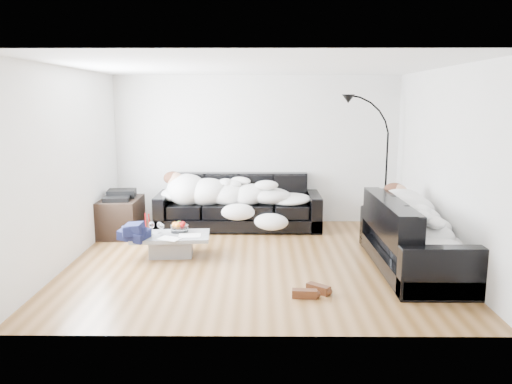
{
  "coord_description": "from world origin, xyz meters",
  "views": [
    {
      "loc": [
        0.06,
        -6.58,
        2.17
      ],
      "look_at": [
        0.0,
        0.3,
        0.9
      ],
      "focal_mm": 35.0,
      "sensor_mm": 36.0,
      "label": 1
    }
  ],
  "objects_px": {
    "wine_glass_c": "(162,229)",
    "wine_glass_b": "(152,228)",
    "sofa_right": "(415,235)",
    "floor_lamp": "(386,170)",
    "stereo": "(120,195)",
    "shoes": "(311,291)",
    "candle_right": "(149,222)",
    "candle_left": "(146,222)",
    "coffee_table": "(171,245)",
    "wine_glass_a": "(159,228)",
    "sleeper_back": "(238,191)",
    "av_cabinet": "(121,217)",
    "sofa_back": "(239,202)",
    "fruit_bowl": "(180,227)",
    "sleeper_right": "(416,220)"
  },
  "relations": [
    {
      "from": "sleeper_right",
      "to": "stereo",
      "type": "height_order",
      "value": "sleeper_right"
    },
    {
      "from": "wine_glass_b",
      "to": "fruit_bowl",
      "type": "bearing_deg",
      "value": 24.24
    },
    {
      "from": "sofa_back",
      "to": "wine_glass_b",
      "type": "bearing_deg",
      "value": -125.76
    },
    {
      "from": "sofa_back",
      "to": "candle_right",
      "type": "height_order",
      "value": "sofa_back"
    },
    {
      "from": "sofa_back",
      "to": "coffee_table",
      "type": "distance_m",
      "value": 1.84
    },
    {
      "from": "candle_right",
      "to": "floor_lamp",
      "type": "xyz_separation_m",
      "value": [
        3.76,
        1.39,
        0.57
      ]
    },
    {
      "from": "sofa_right",
      "to": "wine_glass_b",
      "type": "relative_size",
      "value": 12.02
    },
    {
      "from": "sleeper_back",
      "to": "fruit_bowl",
      "type": "relative_size",
      "value": 9.22
    },
    {
      "from": "wine_glass_c",
      "to": "wine_glass_b",
      "type": "bearing_deg",
      "value": 176.38
    },
    {
      "from": "candle_left",
      "to": "floor_lamp",
      "type": "height_order",
      "value": "floor_lamp"
    },
    {
      "from": "wine_glass_a",
      "to": "sofa_right",
      "type": "bearing_deg",
      "value": -9.68
    },
    {
      "from": "sleeper_back",
      "to": "shoes",
      "type": "xyz_separation_m",
      "value": [
        0.94,
        -2.97,
        -0.6
      ]
    },
    {
      "from": "sofa_right",
      "to": "stereo",
      "type": "relative_size",
      "value": 5.15
    },
    {
      "from": "floor_lamp",
      "to": "wine_glass_b",
      "type": "bearing_deg",
      "value": -134.49
    },
    {
      "from": "shoes",
      "to": "stereo",
      "type": "bearing_deg",
      "value": 154.64
    },
    {
      "from": "sofa_back",
      "to": "shoes",
      "type": "distance_m",
      "value": 3.19
    },
    {
      "from": "sofa_right",
      "to": "fruit_bowl",
      "type": "xyz_separation_m",
      "value": [
        -3.16,
        0.66,
        -0.07
      ]
    },
    {
      "from": "av_cabinet",
      "to": "stereo",
      "type": "xyz_separation_m",
      "value": [
        0.0,
        0.0,
        0.37
      ]
    },
    {
      "from": "fruit_bowl",
      "to": "floor_lamp",
      "type": "bearing_deg",
      "value": 24.4
    },
    {
      "from": "candle_right",
      "to": "floor_lamp",
      "type": "relative_size",
      "value": 0.12
    },
    {
      "from": "candle_right",
      "to": "wine_glass_b",
      "type": "bearing_deg",
      "value": -70.17
    },
    {
      "from": "wine_glass_b",
      "to": "stereo",
      "type": "height_order",
      "value": "stereo"
    },
    {
      "from": "shoes",
      "to": "floor_lamp",
      "type": "distance_m",
      "value": 3.59
    },
    {
      "from": "candle_left",
      "to": "candle_right",
      "type": "relative_size",
      "value": 1.09
    },
    {
      "from": "sofa_right",
      "to": "floor_lamp",
      "type": "xyz_separation_m",
      "value": [
        0.14,
        2.16,
        0.54
      ]
    },
    {
      "from": "wine_glass_b",
      "to": "candle_right",
      "type": "bearing_deg",
      "value": 109.83
    },
    {
      "from": "shoes",
      "to": "candle_right",
      "type": "bearing_deg",
      "value": 158.92
    },
    {
      "from": "coffee_table",
      "to": "floor_lamp",
      "type": "height_order",
      "value": "floor_lamp"
    },
    {
      "from": "wine_glass_b",
      "to": "stereo",
      "type": "relative_size",
      "value": 0.43
    },
    {
      "from": "sofa_right",
      "to": "candle_right",
      "type": "bearing_deg",
      "value": 78.1
    },
    {
      "from": "wine_glass_c",
      "to": "sofa_back",
      "type": "bearing_deg",
      "value": 57.88
    },
    {
      "from": "shoes",
      "to": "floor_lamp",
      "type": "relative_size",
      "value": 0.24
    },
    {
      "from": "wine_glass_c",
      "to": "wine_glass_a",
      "type": "bearing_deg",
      "value": 117.57
    },
    {
      "from": "sofa_right",
      "to": "wine_glass_a",
      "type": "relative_size",
      "value": 14.03
    },
    {
      "from": "shoes",
      "to": "floor_lamp",
      "type": "xyz_separation_m",
      "value": [
        1.57,
        3.09,
        0.94
      ]
    },
    {
      "from": "coffee_table",
      "to": "fruit_bowl",
      "type": "xyz_separation_m",
      "value": [
        0.1,
        0.15,
        0.23
      ]
    },
    {
      "from": "sleeper_back",
      "to": "wine_glass_b",
      "type": "height_order",
      "value": "sleeper_back"
    },
    {
      "from": "sleeper_right",
      "to": "coffee_table",
      "type": "xyz_separation_m",
      "value": [
        -3.26,
        0.51,
        -0.5
      ]
    },
    {
      "from": "candle_left",
      "to": "candle_right",
      "type": "height_order",
      "value": "candle_left"
    },
    {
      "from": "sleeper_back",
      "to": "fruit_bowl",
      "type": "height_order",
      "value": "sleeper_back"
    },
    {
      "from": "sofa_right",
      "to": "candle_right",
      "type": "xyz_separation_m",
      "value": [
        -3.62,
        0.76,
        -0.03
      ]
    },
    {
      "from": "sofa_right",
      "to": "candle_left",
      "type": "xyz_separation_m",
      "value": [
        -3.66,
        0.71,
        -0.02
      ]
    },
    {
      "from": "sleeper_right",
      "to": "fruit_bowl",
      "type": "xyz_separation_m",
      "value": [
        -3.16,
        0.66,
        -0.27
      ]
    },
    {
      "from": "candle_left",
      "to": "shoes",
      "type": "height_order",
      "value": "candle_left"
    },
    {
      "from": "sofa_back",
      "to": "candle_left",
      "type": "height_order",
      "value": "sofa_back"
    },
    {
      "from": "stereo",
      "to": "coffee_table",
      "type": "bearing_deg",
      "value": -54.99
    },
    {
      "from": "wine_glass_a",
      "to": "wine_glass_b",
      "type": "xyz_separation_m",
      "value": [
        -0.09,
        -0.09,
        0.01
      ]
    },
    {
      "from": "sleeper_back",
      "to": "av_cabinet",
      "type": "height_order",
      "value": "sleeper_back"
    },
    {
      "from": "av_cabinet",
      "to": "shoes",
      "type": "bearing_deg",
      "value": -42.61
    },
    {
      "from": "sofa_back",
      "to": "wine_glass_a",
      "type": "relative_size",
      "value": 17.18
    }
  ]
}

